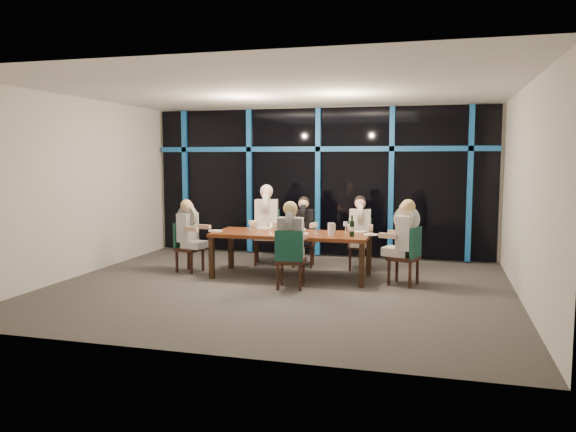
{
  "coord_description": "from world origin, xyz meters",
  "views": [
    {
      "loc": [
        2.37,
        -8.11,
        2.0
      ],
      "look_at": [
        0.0,
        0.6,
        1.05
      ],
      "focal_mm": 35.0,
      "sensor_mm": 36.0,
      "label": 1
    }
  ],
  "objects_px": {
    "chair_end_right": "(409,253)",
    "diner_near_mid": "(291,232)",
    "wine_bottle": "(352,228)",
    "diner_end_right": "(404,229)",
    "chair_end_left": "(186,244)",
    "chair_near_mid": "(290,256)",
    "chair_far_mid": "(304,239)",
    "chair_far_left": "(267,234)",
    "dining_table": "(291,237)",
    "diner_far_mid": "(303,221)",
    "diner_end_left": "(189,225)",
    "chair_far_right": "(360,241)",
    "water_pitcher": "(331,229)",
    "diner_far_left": "(266,213)",
    "diner_far_right": "(360,222)"
  },
  "relations": [
    {
      "from": "diner_far_left",
      "to": "diner_far_mid",
      "type": "distance_m",
      "value": 0.73
    },
    {
      "from": "diner_far_mid",
      "to": "chair_far_left",
      "type": "bearing_deg",
      "value": 165.59
    },
    {
      "from": "diner_far_mid",
      "to": "diner_near_mid",
      "type": "bearing_deg",
      "value": -89.19
    },
    {
      "from": "wine_bottle",
      "to": "diner_end_right",
      "type": "bearing_deg",
      "value": 7.38
    },
    {
      "from": "diner_near_mid",
      "to": "water_pitcher",
      "type": "xyz_separation_m",
      "value": [
        0.51,
        0.61,
        -0.02
      ]
    },
    {
      "from": "chair_far_mid",
      "to": "diner_end_left",
      "type": "xyz_separation_m",
      "value": [
        -1.8,
        -1.06,
        0.34
      ]
    },
    {
      "from": "chair_end_right",
      "to": "wine_bottle",
      "type": "relative_size",
      "value": 2.72
    },
    {
      "from": "diner_end_left",
      "to": "chair_end_right",
      "type": "bearing_deg",
      "value": -77.6
    },
    {
      "from": "chair_far_right",
      "to": "chair_near_mid",
      "type": "relative_size",
      "value": 0.99
    },
    {
      "from": "chair_end_right",
      "to": "wine_bottle",
      "type": "height_order",
      "value": "wine_bottle"
    },
    {
      "from": "dining_table",
      "to": "diner_near_mid",
      "type": "xyz_separation_m",
      "value": [
        0.2,
        -0.77,
        0.19
      ]
    },
    {
      "from": "chair_end_left",
      "to": "chair_far_right",
      "type": "bearing_deg",
      "value": -57.17
    },
    {
      "from": "chair_far_left",
      "to": "wine_bottle",
      "type": "bearing_deg",
      "value": -47.11
    },
    {
      "from": "chair_far_left",
      "to": "diner_far_right",
      "type": "distance_m",
      "value": 1.8
    },
    {
      "from": "diner_end_left",
      "to": "diner_near_mid",
      "type": "bearing_deg",
      "value": -96.32
    },
    {
      "from": "diner_near_mid",
      "to": "wine_bottle",
      "type": "height_order",
      "value": "diner_near_mid"
    },
    {
      "from": "diner_near_mid",
      "to": "wine_bottle",
      "type": "relative_size",
      "value": 2.62
    },
    {
      "from": "chair_far_mid",
      "to": "chair_far_right",
      "type": "xyz_separation_m",
      "value": [
        1.04,
        -0.03,
        0.01
      ]
    },
    {
      "from": "wine_bottle",
      "to": "water_pitcher",
      "type": "xyz_separation_m",
      "value": [
        -0.34,
        0.04,
        -0.03
      ]
    },
    {
      "from": "chair_near_mid",
      "to": "wine_bottle",
      "type": "xyz_separation_m",
      "value": [
        0.84,
        0.65,
        0.37
      ]
    },
    {
      "from": "chair_far_right",
      "to": "diner_end_left",
      "type": "relative_size",
      "value": 1.07
    },
    {
      "from": "chair_far_right",
      "to": "diner_far_mid",
      "type": "xyz_separation_m",
      "value": [
        -1.03,
        -0.04,
        0.34
      ]
    },
    {
      "from": "chair_near_mid",
      "to": "diner_end_right",
      "type": "height_order",
      "value": "diner_end_right"
    },
    {
      "from": "diner_end_left",
      "to": "wine_bottle",
      "type": "height_order",
      "value": "diner_end_left"
    },
    {
      "from": "dining_table",
      "to": "diner_far_right",
      "type": "xyz_separation_m",
      "value": [
        1.01,
        0.92,
        0.18
      ]
    },
    {
      "from": "chair_far_mid",
      "to": "chair_near_mid",
      "type": "relative_size",
      "value": 0.96
    },
    {
      "from": "diner_near_mid",
      "to": "wine_bottle",
      "type": "xyz_separation_m",
      "value": [
        0.84,
        0.57,
        0.01
      ]
    },
    {
      "from": "chair_end_right",
      "to": "diner_far_mid",
      "type": "relative_size",
      "value": 1.08
    },
    {
      "from": "chair_near_mid",
      "to": "chair_far_mid",
      "type": "bearing_deg",
      "value": -88.03
    },
    {
      "from": "diner_end_left",
      "to": "diner_far_mid",
      "type": "bearing_deg",
      "value": -47.74
    },
    {
      "from": "water_pitcher",
      "to": "chair_far_mid",
      "type": "bearing_deg",
      "value": 98.32
    },
    {
      "from": "diner_far_mid",
      "to": "diner_end_right",
      "type": "relative_size",
      "value": 0.95
    },
    {
      "from": "chair_end_right",
      "to": "diner_near_mid",
      "type": "distance_m",
      "value": 1.88
    },
    {
      "from": "chair_far_right",
      "to": "dining_table",
      "type": "bearing_deg",
      "value": -142.67
    },
    {
      "from": "chair_end_left",
      "to": "wine_bottle",
      "type": "bearing_deg",
      "value": -79.88
    },
    {
      "from": "chair_end_right",
      "to": "diner_far_right",
      "type": "distance_m",
      "value": 1.42
    },
    {
      "from": "dining_table",
      "to": "diner_far_mid",
      "type": "height_order",
      "value": "diner_far_mid"
    },
    {
      "from": "wine_bottle",
      "to": "water_pitcher",
      "type": "height_order",
      "value": "wine_bottle"
    },
    {
      "from": "dining_table",
      "to": "chair_near_mid",
      "type": "relative_size",
      "value": 2.85
    },
    {
      "from": "chair_end_left",
      "to": "diner_far_right",
      "type": "height_order",
      "value": "diner_far_right"
    },
    {
      "from": "water_pitcher",
      "to": "chair_far_right",
      "type": "bearing_deg",
      "value": 52.1
    },
    {
      "from": "chair_far_right",
      "to": "diner_far_mid",
      "type": "bearing_deg",
      "value": 174.7
    },
    {
      "from": "diner_far_mid",
      "to": "diner_end_right",
      "type": "xyz_separation_m",
      "value": [
        1.87,
        -1.05,
        0.04
      ]
    },
    {
      "from": "diner_end_right",
      "to": "wine_bottle",
      "type": "bearing_deg",
      "value": -65.85
    },
    {
      "from": "chair_far_left",
      "to": "diner_far_left",
      "type": "bearing_deg",
      "value": -90.0
    },
    {
      "from": "chair_far_right",
      "to": "diner_end_left",
      "type": "bearing_deg",
      "value": -167.7
    },
    {
      "from": "chair_far_mid",
      "to": "diner_end_right",
      "type": "bearing_deg",
      "value": -37.34
    },
    {
      "from": "dining_table",
      "to": "diner_end_left",
      "type": "relative_size",
      "value": 3.09
    },
    {
      "from": "chair_far_left",
      "to": "chair_end_left",
      "type": "height_order",
      "value": "chair_far_left"
    },
    {
      "from": "chair_end_left",
      "to": "diner_end_right",
      "type": "bearing_deg",
      "value": -77.52
    }
  ]
}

